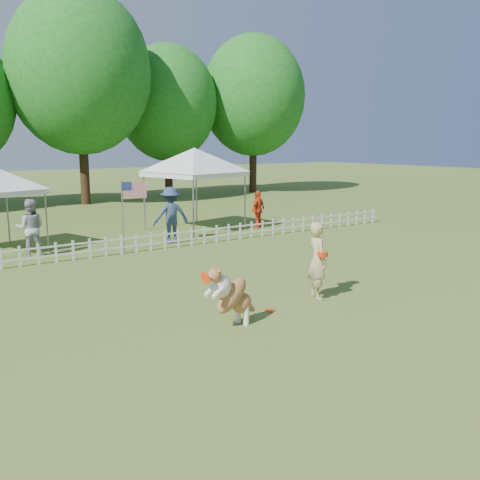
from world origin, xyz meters
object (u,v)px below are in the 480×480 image
(dog, at_px, (232,295))
(spectator_c, at_px, (258,209))
(canopy_tent_right, at_px, (195,190))
(frisbee_on_turf, at_px, (270,310))
(spectator_a, at_px, (31,228))
(handler, at_px, (318,260))
(spectator_b, at_px, (171,215))
(flag_pole, at_px, (123,217))

(dog, bearing_deg, spectator_c, 39.75)
(canopy_tent_right, bearing_deg, frisbee_on_turf, -124.99)
(canopy_tent_right, bearing_deg, spectator_a, -179.84)
(canopy_tent_right, xyz_separation_m, spectator_a, (-6.62, -1.54, -0.69))
(handler, bearing_deg, spectator_b, 15.00)
(frisbee_on_turf, xyz_separation_m, flag_pole, (-0.07, 7.39, 1.12))
(handler, xyz_separation_m, spectator_a, (-4.06, 8.18, 0.02))
(flag_pole, xyz_separation_m, spectator_c, (6.37, 1.42, -0.37))
(spectator_b, xyz_separation_m, spectator_c, (4.40, 0.87, -0.21))
(spectator_a, relative_size, spectator_c, 1.16)
(canopy_tent_right, bearing_deg, handler, -117.75)
(flag_pole, bearing_deg, spectator_b, 18.98)
(handler, bearing_deg, spectator_c, -10.83)
(dog, distance_m, frisbee_on_turf, 1.37)
(canopy_tent_right, xyz_separation_m, spectator_c, (2.32, -1.05, -0.81))
(spectator_b, bearing_deg, spectator_a, 5.42)
(handler, height_order, dog, handler)
(flag_pole, height_order, spectator_c, flag_pole)
(frisbee_on_turf, height_order, spectator_a, spectator_a)
(handler, distance_m, spectator_a, 9.13)
(frisbee_on_turf, relative_size, flag_pole, 0.10)
(spectator_b, bearing_deg, canopy_tent_right, -127.11)
(spectator_b, bearing_deg, frisbee_on_turf, 86.73)
(flag_pole, bearing_deg, dog, -94.52)
(canopy_tent_right, distance_m, spectator_a, 6.84)
(canopy_tent_right, relative_size, flag_pole, 1.39)
(dog, distance_m, flag_pole, 7.83)
(handler, distance_m, frisbee_on_turf, 1.66)
(handler, height_order, spectator_a, spectator_a)
(frisbee_on_turf, xyz_separation_m, spectator_a, (-2.64, 8.31, 0.87))
(dog, distance_m, spectator_b, 8.84)
(handler, distance_m, canopy_tent_right, 10.09)
(canopy_tent_right, distance_m, flag_pole, 4.77)
(flag_pole, bearing_deg, spectator_a, 163.81)
(handler, height_order, canopy_tent_right, canopy_tent_right)
(frisbee_on_turf, distance_m, spectator_a, 8.76)
(flag_pole, distance_m, spectator_b, 2.05)
(dog, distance_m, spectator_a, 8.79)
(canopy_tent_right, bearing_deg, spectator_c, -37.41)
(flag_pole, xyz_separation_m, spectator_a, (-2.57, 0.92, -0.25))
(canopy_tent_right, height_order, flag_pole, canopy_tent_right)
(frisbee_on_turf, bearing_deg, canopy_tent_right, 67.98)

